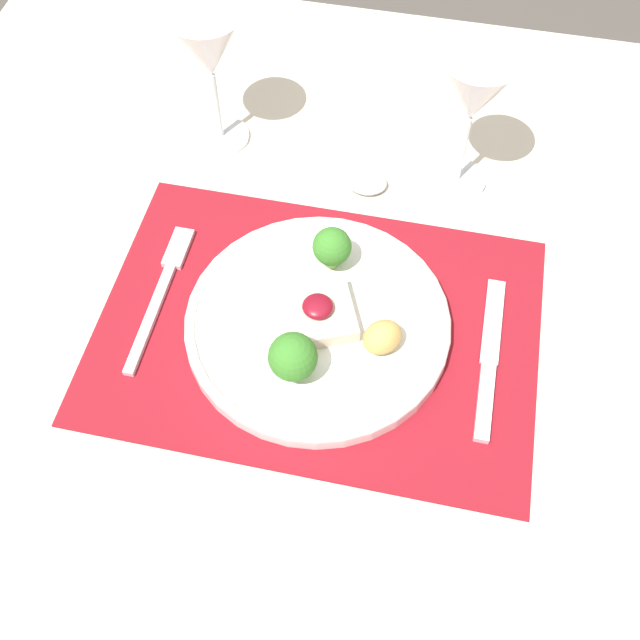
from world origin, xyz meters
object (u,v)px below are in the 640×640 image
Objects in this scene: wine_glass_far at (209,51)px; wine_glass_near at (475,95)px; knife at (488,367)px; dinner_plate at (320,323)px; fork at (163,286)px; spoon at (351,180)px.

wine_glass_near is at bearing -2.48° from wine_glass_far.
wine_glass_far reaches higher than knife.
wine_glass_near is 1.00× the size of wine_glass_far.
wine_glass_far reaches higher than dinner_plate.
wine_glass_near is at bearing 64.53° from dinner_plate.
wine_glass_far is at bearing 125.18° from dinner_plate.
fork is 0.38m from knife.
wine_glass_far reaches higher than spoon.
wine_glass_near is (0.32, 0.24, 0.13)m from fork.
wine_glass_near is (0.13, 0.26, 0.12)m from dinner_plate.
dinner_plate is at bearing -54.82° from wine_glass_far.
knife is at bearing -3.20° from dinner_plate.
dinner_plate is 0.36m from wine_glass_far.
dinner_plate is 1.44× the size of fork.
wine_glass_near is at bearing 10.99° from spoon.
dinner_plate reaches higher than fork.
wine_glass_near is (-0.06, 0.27, 0.13)m from knife.
fork is at bearing 174.10° from dinner_plate.
dinner_plate is 1.57× the size of wine_glass_far.
fork is 1.10× the size of wine_glass_far.
wine_glass_far is at bearing 141.08° from knife.
fork is at bearing -142.51° from wine_glass_near.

